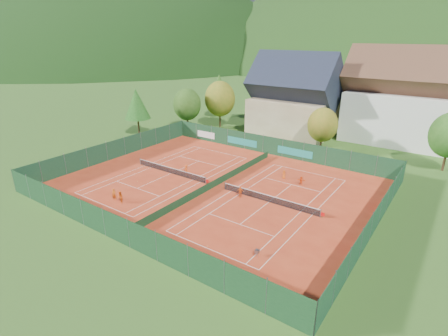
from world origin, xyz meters
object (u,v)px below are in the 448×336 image
player_left_mid (120,197)px  player_right_far_b (301,181)px  player_right_far_a (284,174)px  chalet (294,101)px  ball_hopper (257,251)px  hotel_block_a (406,103)px  player_left_near (114,194)px  player_left_far (186,169)px  player_right_near (240,192)px

player_left_mid → player_right_far_b: (15.40, 17.40, -0.13)m
player_right_far_a → player_left_mid: bearing=61.9°
chalet → player_right_far_a: 24.86m
ball_hopper → player_right_far_b: player_right_far_b is taller
hotel_block_a → ball_hopper: bearing=-94.5°
player_right_far_b → player_left_near: bearing=28.1°
hotel_block_a → ball_hopper: hotel_block_a is taller
player_left_mid → player_right_far_a: 22.03m
hotel_block_a → player_left_mid: bearing=-115.7°
player_left_far → player_right_far_a: 13.97m
chalet → player_left_far: bearing=-96.5°
ball_hopper → player_right_near: player_right_near is taller
player_left_far → player_left_near: bearing=96.1°
player_right_far_a → player_right_far_b: 2.93m
player_left_far → player_left_mid: bearing=102.6°
player_left_mid → player_right_near: 14.42m
chalet → player_right_far_b: chalet is taller
player_left_near → player_left_far: bearing=52.0°
ball_hopper → player_right_far_a: 19.01m
hotel_block_a → player_left_mid: (-22.35, -46.40, -6.62)m
player_left_mid → player_right_far_a: (12.55, 18.10, -0.14)m
chalet → player_right_far_b: size_ratio=12.91×
player_left_mid → player_right_far_a: size_ratio=1.22×
player_left_mid → player_right_near: bearing=67.0°
hotel_block_a → player_right_near: bearing=-107.5°
player_right_far_a → chalet: bearing=-60.9°
player_right_far_a → player_right_far_b: (2.85, -0.70, 0.00)m
ball_hopper → player_left_far: player_left_far is taller
ball_hopper → player_left_mid: size_ratio=0.53×
chalet → player_right_near: 32.24m
chalet → player_left_near: size_ratio=11.10×
ball_hopper → player_left_far: size_ratio=0.64×
chalet → player_left_near: (-4.68, -40.24, -5.89)m
player_left_mid → player_right_near: player_left_mid is taller
chalet → hotel_block_a: (19.00, 6.00, 0.76)m
chalet → hotel_block_a: bearing=17.5°
player_right_near → player_right_far_a: 8.70m
hotel_block_a → player_right_far_a: bearing=-109.1°
player_right_far_a → player_right_far_b: player_right_far_b is taller
ball_hopper → player_right_far_b: 17.61m
player_left_near → player_right_far_a: 22.69m
player_right_near → player_right_far_a: size_ratio=1.14×
hotel_block_a → player_left_mid: 51.92m
ball_hopper → player_left_near: bearing=179.9°
hotel_block_a → player_left_far: hotel_block_a is taller
player_left_near → player_left_mid: player_left_mid is taller
player_right_near → player_right_far_b: size_ratio=1.14×
chalet → player_right_far_b: 26.65m
player_left_far → player_right_near: 10.91m
player_left_near → player_right_far_b: (16.73, 17.25, -0.10)m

